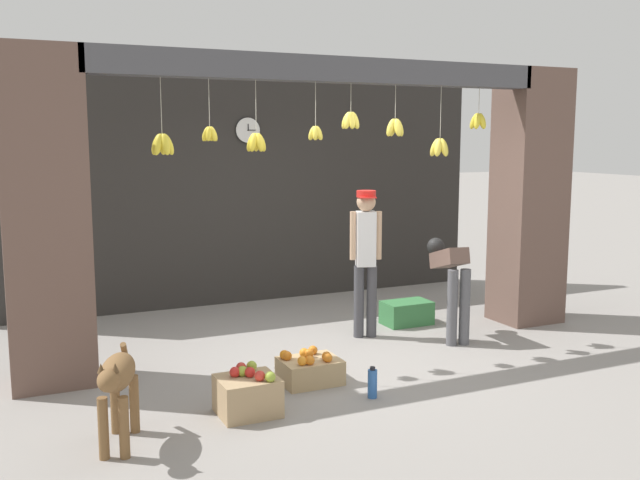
{
  "coord_description": "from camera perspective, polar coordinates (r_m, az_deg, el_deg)",
  "views": [
    {
      "loc": [
        -3.0,
        -6.18,
        2.15
      ],
      "look_at": [
        0.0,
        0.39,
        1.11
      ],
      "focal_mm": 40.0,
      "sensor_mm": 36.0,
      "label": 1
    }
  ],
  "objects": [
    {
      "name": "ground_plane",
      "position": [
        7.2,
        1.29,
        -9.15
      ],
      "size": [
        60.0,
        60.0,
        0.0
      ],
      "primitive_type": "plane",
      "color": "gray"
    },
    {
      "name": "dog",
      "position": [
        5.21,
        -15.92,
        -10.81
      ],
      "size": [
        0.4,
        0.81,
        0.7
      ],
      "rotation": [
        0.0,
        0.0,
        -1.9
      ],
      "color": "brown",
      "rests_on": "ground_plane"
    },
    {
      "name": "fruit_crate_apples",
      "position": [
        5.72,
        -5.8,
        -12.16
      ],
      "size": [
        0.46,
        0.41,
        0.37
      ],
      "color": "tan",
      "rests_on": "ground_plane"
    },
    {
      "name": "shop_pillar_right",
      "position": [
        8.61,
        16.38,
        3.27
      ],
      "size": [
        0.7,
        0.6,
        2.91
      ],
      "primitive_type": "cube",
      "color": "brown",
      "rests_on": "ground_plane"
    },
    {
      "name": "produce_box_green",
      "position": [
        8.35,
        6.95,
        -5.8
      ],
      "size": [
        0.55,
        0.35,
        0.27
      ],
      "primitive_type": "cube",
      "color": "#387A42",
      "rests_on": "ground_plane"
    },
    {
      "name": "fruit_crate_oranges",
      "position": [
        6.38,
        -0.83,
        -10.3
      ],
      "size": [
        0.51,
        0.41,
        0.29
      ],
      "color": "tan",
      "rests_on": "ground_plane"
    },
    {
      "name": "storefront_awning",
      "position": [
        7.01,
        0.98,
        12.92
      ],
      "size": [
        4.65,
        0.3,
        0.98
      ],
      "color": "#4C4C51"
    },
    {
      "name": "worker_stooping",
      "position": [
        7.7,
        10.41,
        -2.84
      ],
      "size": [
        0.35,
        0.8,
        1.04
      ],
      "rotation": [
        0.0,
        0.0,
        -0.2
      ],
      "color": "#56565B",
      "rests_on": "ground_plane"
    },
    {
      "name": "shop_back_wall",
      "position": [
        9.34,
        -5.76,
        3.92
      ],
      "size": [
        6.55,
        0.12,
        2.91
      ],
      "primitive_type": "cube",
      "color": "#2D2B28",
      "rests_on": "ground_plane"
    },
    {
      "name": "wall_clock",
      "position": [
        9.24,
        -5.8,
        8.74
      ],
      "size": [
        0.34,
        0.03,
        0.34
      ],
      "color": "black"
    },
    {
      "name": "shop_pillar_left",
      "position": [
        6.53,
        -21.13,
        1.56
      ],
      "size": [
        0.7,
        0.6,
        2.91
      ],
      "primitive_type": "cube",
      "color": "brown",
      "rests_on": "ground_plane"
    },
    {
      "name": "water_bottle",
      "position": [
        6.05,
        4.22,
        -11.36
      ],
      "size": [
        0.08,
        0.08,
        0.27
      ],
      "color": "#2D60AD",
      "rests_on": "ground_plane"
    },
    {
      "name": "shopkeeper",
      "position": [
        7.63,
        3.68,
        -0.99
      ],
      "size": [
        0.33,
        0.29,
        1.59
      ],
      "rotation": [
        0.0,
        0.0,
        2.82
      ],
      "color": "#424247",
      "rests_on": "ground_plane"
    }
  ]
}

